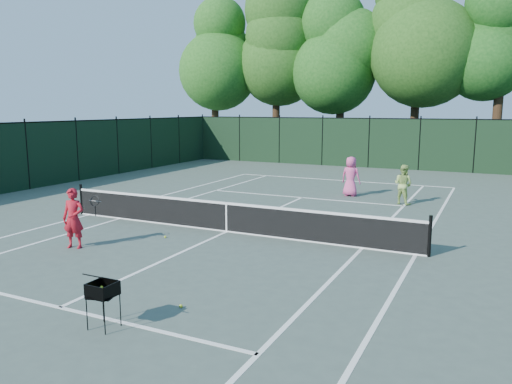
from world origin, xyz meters
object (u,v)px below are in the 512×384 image
at_px(player_pink, 351,176).
at_px(ball_hopper, 103,290).
at_px(loose_ball_near_cart, 181,306).
at_px(loose_ball_midcourt, 165,237).
at_px(player_green, 403,184).
at_px(coach, 74,218).

xyz_separation_m(player_pink, ball_hopper, (-0.33, -14.35, -0.16)).
height_order(player_pink, loose_ball_near_cart, player_pink).
relative_size(player_pink, loose_ball_midcourt, 24.57).
relative_size(player_green, loose_ball_midcourt, 22.65).
xyz_separation_m(ball_hopper, loose_ball_midcourt, (-2.60, 5.30, -0.64)).
bearing_deg(loose_ball_midcourt, player_green, 57.47).
bearing_deg(coach, loose_ball_near_cart, -40.45).
distance_m(coach, player_pink, 11.80).
distance_m(player_green, ball_hopper, 13.74).
relative_size(coach, player_green, 1.04).
height_order(coach, player_pink, player_pink).
height_order(player_green, ball_hopper, player_green).
bearing_deg(player_green, loose_ball_midcourt, 79.88).
relative_size(player_pink, loose_ball_near_cart, 24.57).
distance_m(player_pink, player_green, 2.45).
height_order(ball_hopper, loose_ball_midcourt, ball_hopper).
bearing_deg(player_green, coach, 78.37).
xyz_separation_m(coach, loose_ball_midcourt, (1.57, 1.86, -0.77)).
relative_size(player_pink, ball_hopper, 2.06).
bearing_deg(player_green, loose_ball_near_cart, 103.34).
relative_size(coach, loose_ball_midcourt, 23.57).
bearing_deg(loose_ball_near_cart, coach, 156.05).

